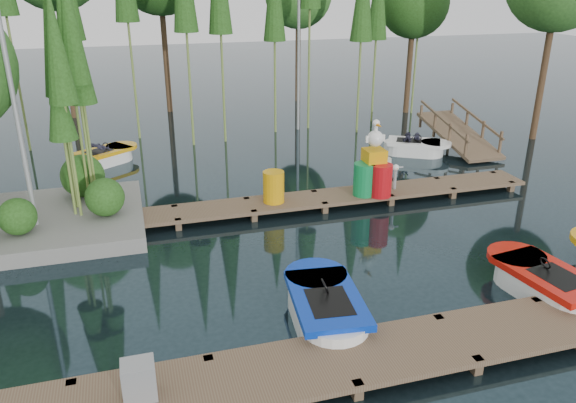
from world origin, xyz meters
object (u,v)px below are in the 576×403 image
object	(u,v)px
boat_red	(545,284)
drum_cluster	(375,172)
boat_blue	(325,309)
utility_cabinet	(139,380)
yellow_barrel	(274,187)
boat_yellow_far	(105,157)

from	to	relation	value
boat_red	drum_cluster	bearing A→B (deg)	94.37
boat_blue	utility_cabinet	world-z (taller)	utility_cabinet
utility_cabinet	yellow_barrel	xyz separation A→B (m)	(3.93, 7.00, 0.14)
drum_cluster	utility_cabinet	bearing A→B (deg)	-135.26
boat_blue	yellow_barrel	bearing A→B (deg)	91.73
boat_red	drum_cluster	size ratio (longest dim) A/B	1.33
utility_cabinet	boat_yellow_far	bearing A→B (deg)	93.03
boat_yellow_far	drum_cluster	world-z (taller)	drum_cluster
yellow_barrel	drum_cluster	world-z (taller)	drum_cluster
boat_yellow_far	utility_cabinet	distance (m)	12.90
utility_cabinet	boat_blue	bearing A→B (deg)	23.43
boat_red	boat_yellow_far	world-z (taller)	boat_yellow_far
boat_red	yellow_barrel	world-z (taller)	yellow_barrel
boat_red	drum_cluster	world-z (taller)	drum_cluster
boat_blue	yellow_barrel	xyz separation A→B (m)	(0.43, 5.48, 0.47)
boat_blue	boat_yellow_far	xyz separation A→B (m)	(-4.18, 11.36, -0.02)
boat_blue	boat_red	xyz separation A→B (m)	(4.68, -0.39, -0.01)
boat_red	yellow_barrel	xyz separation A→B (m)	(-4.25, 5.87, 0.48)
boat_blue	drum_cluster	size ratio (longest dim) A/B	1.35
boat_blue	boat_yellow_far	bearing A→B (deg)	116.42
boat_yellow_far	drum_cluster	bearing A→B (deg)	-54.53
utility_cabinet	drum_cluster	size ratio (longest dim) A/B	0.28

